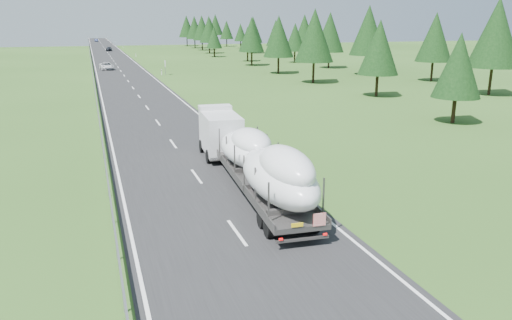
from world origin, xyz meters
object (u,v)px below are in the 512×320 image
object	(u,v)px
highway_sign	(165,65)
distant_van	(107,66)
boat_truck	(254,156)
distant_car_dark	(109,49)
distant_car_blue	(96,40)

from	to	relation	value
highway_sign	distant_van	size ratio (longest dim) A/B	0.50
highway_sign	boat_truck	world-z (taller)	boat_truck
distant_van	distant_car_dark	distance (m)	67.51
distant_car_dark	distant_car_blue	distance (m)	83.95
boat_truck	distant_car_dark	size ratio (longest dim) A/B	4.35
boat_truck	distant_car_dark	bearing A→B (deg)	90.70
distant_car_blue	distant_car_dark	bearing A→B (deg)	-91.28
distant_van	distant_car_dark	bearing A→B (deg)	81.52
distant_van	distant_car_dark	world-z (taller)	same
boat_truck	distant_car_blue	size ratio (longest dim) A/B	4.51
distant_van	highway_sign	bearing A→B (deg)	-60.87
distant_car_blue	boat_truck	bearing A→B (deg)	-91.86
highway_sign	distant_car_blue	bearing A→B (deg)	93.04
boat_truck	highway_sign	bearing A→B (deg)	85.98
distant_van	distant_car_dark	size ratio (longest dim) A/B	1.23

